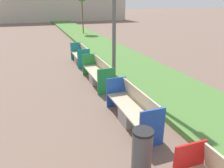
{
  "coord_description": "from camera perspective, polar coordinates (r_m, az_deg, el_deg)",
  "views": [
    {
      "loc": [
        -1.34,
        2.41,
        3.11
      ],
      "look_at": [
        0.9,
        8.61,
        0.6
      ],
      "focal_mm": 35.0,
      "sensor_mm": 36.0,
      "label": 1
    }
  ],
  "objects": [
    {
      "name": "bench_teal_frame",
      "position": [
        11.75,
        -8.23,
        7.15
      ],
      "size": [
        0.65,
        1.96,
        0.94
      ],
      "color": "#9E9B96",
      "rests_on": "ground"
    },
    {
      "name": "bench_blue_frame",
      "position": [
        5.9,
        5.31,
        -6.87
      ],
      "size": [
        0.65,
        2.25,
        0.94
      ],
      "color": "#9E9B96",
      "rests_on": "ground"
    },
    {
      "name": "litter_bin",
      "position": [
        4.32,
        7.82,
        -17.11
      ],
      "size": [
        0.4,
        0.4,
        0.93
      ],
      "color": "#4C4F51",
      "rests_on": "ground"
    },
    {
      "name": "bench_green_frame",
      "position": [
        8.75,
        -3.76,
        2.62
      ],
      "size": [
        0.65,
        2.39,
        0.94
      ],
      "color": "#9E9B96",
      "rests_on": "ground"
    },
    {
      "name": "planter_grass_strip",
      "position": [
        11.03,
        5.26,
        4.89
      ],
      "size": [
        2.8,
        120.0,
        0.18
      ],
      "color": "#4C7A38",
      "rests_on": "ground"
    }
  ]
}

